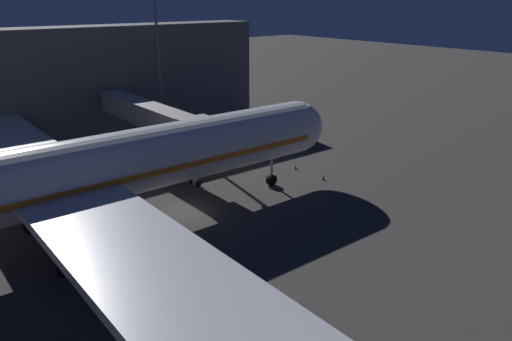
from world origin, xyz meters
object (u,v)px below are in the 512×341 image
at_px(apron_floodlight_mast, 158,51).
at_px(traffic_cone_nose_port, 323,177).
at_px(airliner_at_gate, 44,183).
at_px(traffic_cone_nose_starboard, 295,167).
at_px(jet_bridge, 158,118).

relative_size(apron_floodlight_mast, traffic_cone_nose_port, 37.32).
relative_size(airliner_at_gate, traffic_cone_nose_port, 105.09).
bearing_deg(traffic_cone_nose_starboard, apron_floodlight_mast, 10.62).
xyz_separation_m(jet_bridge, apron_floodlight_mast, (13.04, -7.33, 5.94)).
bearing_deg(airliner_at_gate, jet_bridge, -52.28).
bearing_deg(jet_bridge, airliner_at_gate, 127.72).
bearing_deg(airliner_at_gate, traffic_cone_nose_port, -94.52).
height_order(airliner_at_gate, jet_bridge, airliner_at_gate).
distance_m(airliner_at_gate, apron_floodlight_mast, 35.17).
xyz_separation_m(airliner_at_gate, apron_floodlight_mast, (25.50, -23.44, 6.09)).
xyz_separation_m(airliner_at_gate, traffic_cone_nose_port, (-2.20, -27.81, -5.38)).
height_order(jet_bridge, traffic_cone_nose_starboard, jet_bridge).
bearing_deg(jet_bridge, apron_floodlight_mast, -29.35).
bearing_deg(traffic_cone_nose_port, traffic_cone_nose_starboard, 0.00).
bearing_deg(apron_floodlight_mast, traffic_cone_nose_starboard, -169.38).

